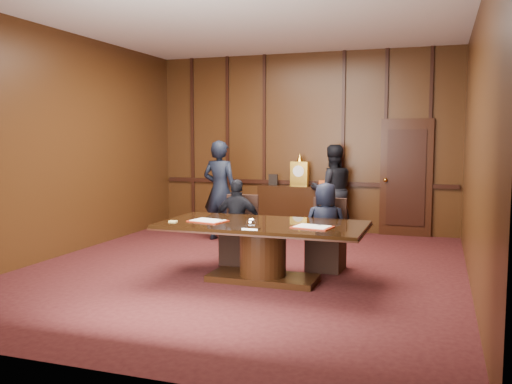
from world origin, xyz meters
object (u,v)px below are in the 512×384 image
Objects in this scene: signatory_left at (238,222)px; signatory_right at (325,227)px; conference_table at (263,242)px; witness_left at (220,191)px; sideboard at (299,207)px; witness_right at (332,190)px.

signatory_left reaches higher than signatory_right.
signatory_right is (1.30, 0.00, -0.00)m from signatory_left.
signatory_right reaches higher than conference_table.
signatory_right is 2.81m from witness_left.
signatory_right is at bearing 50.91° from conference_table.
signatory_left is 1.92m from witness_left.
witness_left reaches higher than signatory_left.
signatory_right is at bearing 173.61° from signatory_left.
sideboard reaches higher than conference_table.
witness_right reaches higher than signatory_right.
signatory_left is at bearing -9.81° from signatory_right.
signatory_left is at bearing 49.07° from witness_right.
conference_table is at bearing 41.10° from signatory_right.
sideboard is 1.28× the size of signatory_left.
conference_table is 1.04m from signatory_right.
conference_table is at bearing 122.71° from signatory_left.
witness_left is 2.16m from witness_right.
conference_table is 2.10× the size of signatory_left.
sideboard is 1.29× the size of signatory_right.
sideboard is 3.79m from conference_table.
signatory_left is at bearing -93.52° from sideboard.
sideboard is 3.17m from signatory_right.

